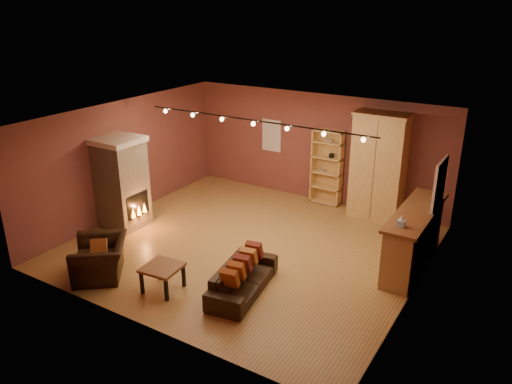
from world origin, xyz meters
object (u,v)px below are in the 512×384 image
Objects in this scene: fireplace at (122,183)px; bookcase at (328,166)px; armoire at (379,166)px; coffee_table at (162,270)px; armchair at (100,253)px; bar_counter at (413,238)px; loveseat at (243,273)px.

bookcase is (3.45, 3.75, -0.07)m from fireplace.
armoire is 3.69× the size of coffee_table.
armchair is (-3.55, -5.42, -0.81)m from armoire.
bar_counter is at bearing -37.65° from bookcase.
bar_counter is at bearing -53.78° from armoire.
fireplace reaches higher than loveseat.
coffee_table is (-3.61, -3.26, -0.19)m from bar_counter.
bookcase is 6.07m from armchair.
loveseat is 1.46m from coffee_table.
loveseat is at bearing -84.46° from bookcase.
bookcase is 0.76× the size of armoire.
fireplace is 5.98m from armoire.
bar_counter is at bearing -52.10° from loveseat.
fireplace is 0.82× the size of armoire.
bookcase reaches higher than loveseat.
armchair is 1.87× the size of coffee_table.
armchair is at bearing -111.05° from bookcase.
bookcase is at bearing 81.50° from coffee_table.
coffee_table is (-1.27, -0.72, 0.04)m from loveseat.
fireplace is 4.07m from loveseat.
bar_counter is 4.87m from coffee_table.
armoire is (4.83, 3.52, 0.23)m from fireplace.
armoire is at bearing 67.14° from coffee_table.
fireplace is 2.36m from armchair.
loveseat is 2.68× the size of coffee_table.
armchair reaches higher than loveseat.
coffee_table is at bearing -32.40° from fireplace.
bookcase is 4.76m from loveseat.
fireplace is 1.13× the size of loveseat.
bar_counter is at bearing 42.13° from coffee_table.
fireplace is at bearing 174.59° from armchair.
bar_counter is (6.24, 1.59, -0.45)m from fireplace.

